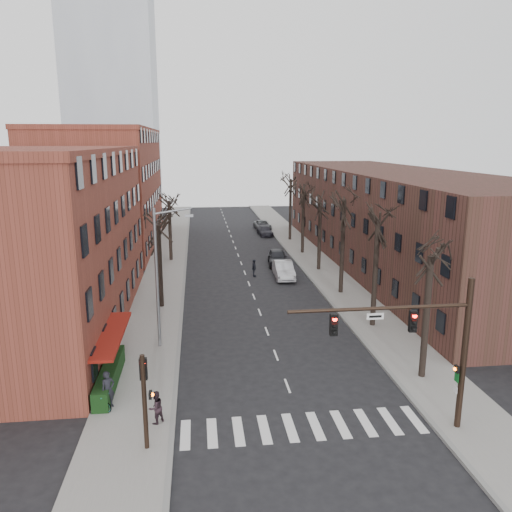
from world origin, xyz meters
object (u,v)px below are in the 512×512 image
object	(u,v)px
parked_car_near	(277,257)
bicycle	(99,402)
silver_sedan	(284,270)
pedestrian_a	(108,390)
parked_car_mid	(265,231)

from	to	relation	value
parked_car_near	bicycle	world-z (taller)	parked_car_near
silver_sedan	parked_car_near	size ratio (longest dim) A/B	1.01
pedestrian_a	bicycle	distance (m)	0.71
silver_sedan	bicycle	size ratio (longest dim) A/B	3.07
bicycle	parked_car_near	bearing A→B (deg)	8.44
silver_sedan	bicycle	xyz separation A→B (m)	(-13.13, -23.19, -0.24)
parked_car_near	parked_car_mid	world-z (taller)	parked_car_near
pedestrian_a	bicycle	world-z (taller)	pedestrian_a
parked_car_mid	silver_sedan	bearing A→B (deg)	-95.76
silver_sedan	bicycle	distance (m)	26.65
parked_car_near	pedestrian_a	xyz separation A→B (m)	(-12.96, -28.33, 0.26)
pedestrian_a	bicycle	xyz separation A→B (m)	(-0.44, -0.20, -0.52)
parked_car_near	silver_sedan	bearing A→B (deg)	-87.36
parked_car_near	parked_car_mid	xyz separation A→B (m)	(0.98, 17.14, -0.18)
parked_car_mid	bicycle	distance (m)	47.87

